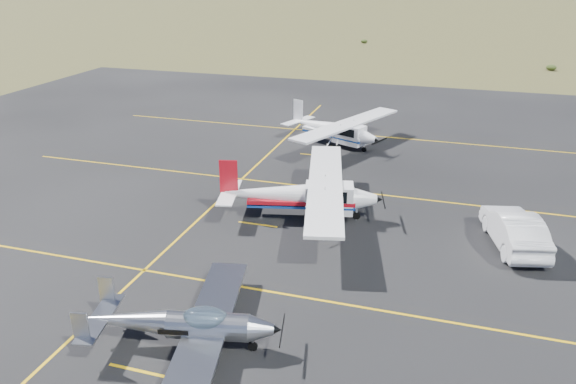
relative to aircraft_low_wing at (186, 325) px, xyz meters
The scene contains 6 objects.
ground 2.96m from the aircraft_low_wing, 44.70° to the left, with size 1600.00×1600.00×0.00m, color #383D1C.
apron 9.25m from the aircraft_low_wing, 77.42° to the left, with size 72.00×72.00×0.02m, color black.
aircraft_low_wing is the anchor object (origin of this frame).
aircraft_cessna 10.88m from the aircraft_low_wing, 85.74° to the left, with size 7.47×11.62×2.94m.
aircraft_plain 23.07m from the aircraft_low_wing, 90.76° to the left, with size 7.69×10.25×2.68m.
sedan 15.17m from the aircraft_low_wing, 45.30° to the left, with size 1.74×5.00×1.65m, color silver.
Camera 1 is at (5.65, -15.55, 11.86)m, focal length 35.00 mm.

